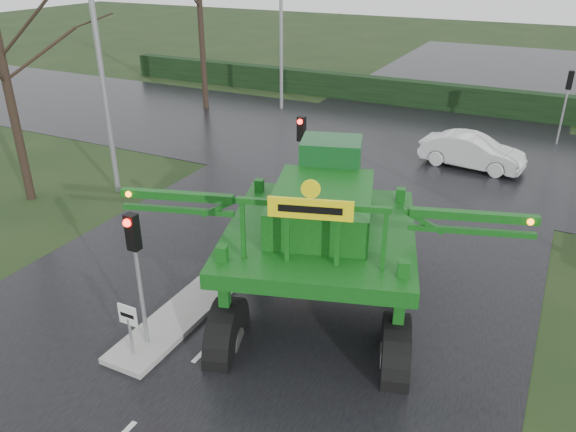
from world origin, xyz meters
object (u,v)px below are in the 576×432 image
at_px(keep_left_sign, 129,322).
at_px(traffic_signal_far, 568,91).
at_px(traffic_signal_near, 135,253).
at_px(traffic_signal_mid, 301,143).
at_px(street_light_left_far, 286,1).
at_px(white_sedan, 470,167).
at_px(crop_sprayer, 225,242).
at_px(street_light_left_near, 102,33).

relative_size(keep_left_sign, traffic_signal_far, 0.38).
xyz_separation_m(traffic_signal_near, traffic_signal_mid, (0.00, 8.50, 0.00)).
xyz_separation_m(traffic_signal_mid, street_light_left_far, (-6.89, 12.51, 3.40)).
distance_m(traffic_signal_mid, white_sedan, 9.10).
xyz_separation_m(traffic_signal_mid, traffic_signal_far, (7.80, 12.52, 0.00)).
bearing_deg(crop_sprayer, traffic_signal_near, -157.64).
distance_m(keep_left_sign, traffic_signal_mid, 9.12).
distance_m(traffic_signal_mid, traffic_signal_far, 14.75).
height_order(traffic_signal_near, street_light_left_far, street_light_left_far).
relative_size(keep_left_sign, traffic_signal_mid, 0.38).
relative_size(traffic_signal_mid, street_light_left_near, 0.35).
height_order(traffic_signal_mid, white_sedan, traffic_signal_mid).
bearing_deg(white_sedan, traffic_signal_near, 170.51).
distance_m(street_light_left_far, white_sedan, 13.96).
bearing_deg(traffic_signal_mid, traffic_signal_far, 58.07).
distance_m(keep_left_sign, white_sedan, 17.06).
height_order(keep_left_sign, street_light_left_far, street_light_left_far).
bearing_deg(street_light_left_near, keep_left_sign, -47.41).
relative_size(keep_left_sign, traffic_signal_near, 0.38).
bearing_deg(white_sedan, traffic_signal_mid, 154.70).
bearing_deg(keep_left_sign, traffic_signal_mid, 90.00).
xyz_separation_m(street_light_left_near, white_sedan, (11.52, 8.89, -5.99)).
distance_m(keep_left_sign, street_light_left_far, 23.11).
bearing_deg(traffic_signal_far, traffic_signal_near, 69.64).
bearing_deg(traffic_signal_near, crop_sprayer, 39.56).
xyz_separation_m(keep_left_sign, street_light_left_near, (-6.89, 7.50, 4.93)).
height_order(traffic_signal_near, traffic_signal_mid, same).
relative_size(keep_left_sign, street_light_left_near, 0.14).
bearing_deg(keep_left_sign, street_light_left_far, 107.78).
distance_m(traffic_signal_far, street_light_left_far, 15.08).
relative_size(traffic_signal_mid, traffic_signal_far, 1.00).
height_order(street_light_left_far, crop_sprayer, street_light_left_far).
bearing_deg(street_light_left_near, traffic_signal_mid, 12.21).
height_order(traffic_signal_mid, street_light_left_near, street_light_left_near).
relative_size(traffic_signal_far, white_sedan, 0.81).
height_order(keep_left_sign, crop_sprayer, crop_sprayer).
bearing_deg(traffic_signal_mid, keep_left_sign, -90.00).
bearing_deg(traffic_signal_mid, white_sedan, 57.97).
relative_size(traffic_signal_far, street_light_left_far, 0.35).
bearing_deg(street_light_left_near, traffic_signal_near, -45.47).
height_order(keep_left_sign, traffic_signal_far, traffic_signal_far).
relative_size(traffic_signal_near, street_light_left_far, 0.35).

